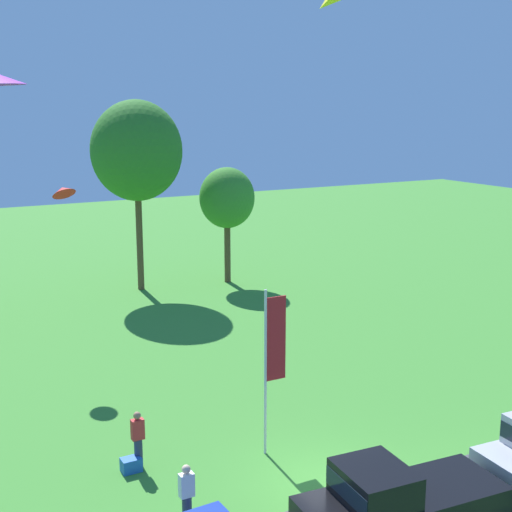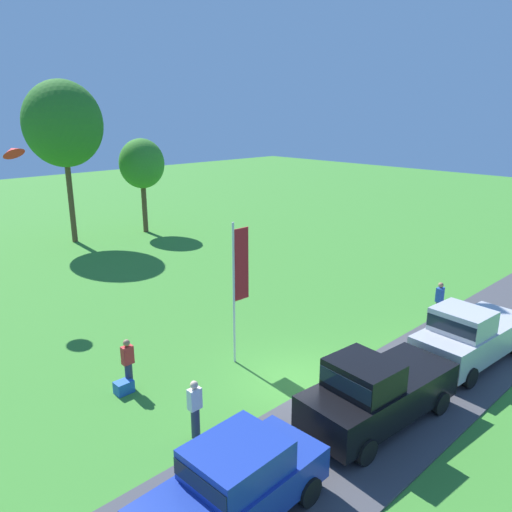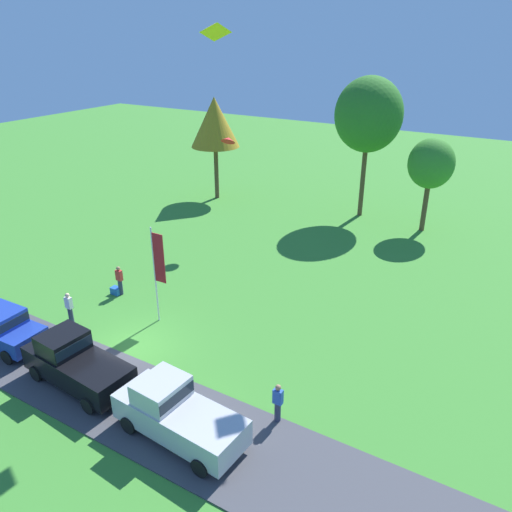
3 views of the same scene
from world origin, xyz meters
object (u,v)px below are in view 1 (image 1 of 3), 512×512
at_px(tree_center_back, 137,151).
at_px(tree_far_left, 227,198).
at_px(car_pickup_near_entrance, 395,506).
at_px(person_beside_suv, 187,496).
at_px(person_watching_sky, 138,439).
at_px(kite_delta_high_left, 63,191).
at_px(cooler_box, 131,465).
at_px(flag_banner, 272,350).

relative_size(tree_center_back, tree_far_left, 1.56).
xyz_separation_m(car_pickup_near_entrance, person_beside_suv, (-3.95, 3.06, -0.23)).
bearing_deg(tree_center_back, person_beside_suv, -106.97).
xyz_separation_m(person_beside_suv, person_watching_sky, (-0.02, 3.46, 0.00)).
relative_size(car_pickup_near_entrance, kite_delta_high_left, 5.47).
height_order(car_pickup_near_entrance, cooler_box, car_pickup_near_entrance).
height_order(person_beside_suv, tree_center_back, tree_center_back).
bearing_deg(cooler_box, person_watching_sky, 22.18).
bearing_deg(person_beside_suv, car_pickup_near_entrance, -37.81).
xyz_separation_m(tree_center_back, tree_far_left, (5.05, -0.80, -2.81)).
bearing_deg(tree_far_left, person_beside_suv, -118.70).
relative_size(car_pickup_near_entrance, flag_banner, 1.01).
relative_size(cooler_box, kite_delta_high_left, 0.60).
distance_m(tree_far_left, flag_banner, 21.09).
relative_size(person_beside_suv, cooler_box, 3.05).
bearing_deg(tree_center_back, car_pickup_near_entrance, -96.58).
distance_m(tree_far_left, cooler_box, 22.68).
bearing_deg(person_beside_suv, cooler_box, 94.93).
distance_m(cooler_box, kite_delta_high_left, 12.21).
bearing_deg(car_pickup_near_entrance, person_watching_sky, 121.31).
relative_size(tree_far_left, flag_banner, 1.33).
xyz_separation_m(person_watching_sky, tree_far_left, (11.99, 18.38, 4.05)).
height_order(person_watching_sky, cooler_box, person_watching_sky).
bearing_deg(tree_center_back, cooler_box, -110.47).
height_order(person_beside_suv, tree_far_left, tree_far_left).
bearing_deg(flag_banner, car_pickup_near_entrance, -88.69).
relative_size(car_pickup_near_entrance, person_beside_suv, 3.00).
distance_m(flag_banner, cooler_box, 5.17).
bearing_deg(tree_center_back, kite_delta_high_left, -124.43).
distance_m(tree_center_back, tree_far_left, 5.84).
relative_size(person_beside_suv, person_watching_sky, 1.00).
bearing_deg(tree_far_left, tree_center_back, 170.99).
xyz_separation_m(car_pickup_near_entrance, tree_far_left, (8.02, 24.91, 3.82)).
relative_size(person_watching_sky, tree_center_back, 0.16).
distance_m(car_pickup_near_entrance, tree_center_back, 26.72).
bearing_deg(tree_far_left, cooler_box, -123.53).
bearing_deg(person_watching_sky, person_beside_suv, -89.60).
bearing_deg(cooler_box, tree_center_back, 69.53).
xyz_separation_m(person_beside_suv, tree_far_left, (11.96, 21.85, 4.05)).
distance_m(person_watching_sky, kite_delta_high_left, 11.74).
xyz_separation_m(person_beside_suv, flag_banner, (3.82, 2.46, 2.33)).
distance_m(tree_far_left, kite_delta_high_left, 14.18).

